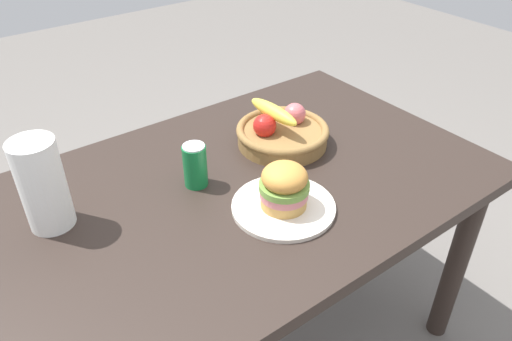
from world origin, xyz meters
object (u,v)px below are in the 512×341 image
at_px(plate, 283,207).
at_px(soda_can, 195,165).
at_px(paper_towel_roll, 42,185).
at_px(sandwich, 284,186).
at_px(fruit_basket, 282,132).

relative_size(plate, soda_can, 2.16).
bearing_deg(paper_towel_roll, plate, -30.82).
xyz_separation_m(plate, sandwich, (-0.00, -0.00, 0.07)).
distance_m(sandwich, paper_towel_roll, 0.59).
relative_size(soda_can, paper_towel_roll, 0.53).
distance_m(plate, fruit_basket, 0.33).
height_order(plate, soda_can, soda_can).
distance_m(sandwich, soda_can, 0.26).
bearing_deg(soda_can, fruit_basket, 4.86).
relative_size(fruit_basket, paper_towel_roll, 1.21).
height_order(plate, fruit_basket, fruit_basket).
xyz_separation_m(soda_can, paper_towel_roll, (-0.38, 0.07, 0.06)).
distance_m(soda_can, paper_towel_roll, 0.39).
height_order(plate, paper_towel_roll, paper_towel_roll).
relative_size(sandwich, paper_towel_roll, 0.54).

